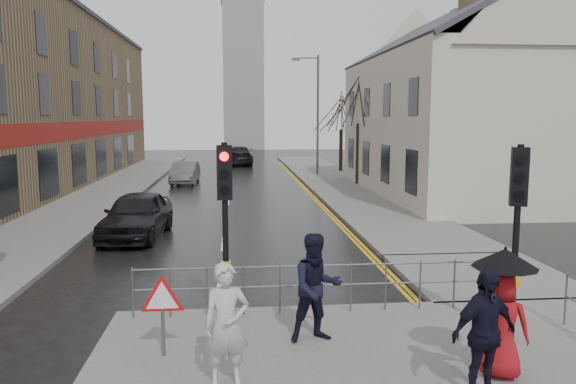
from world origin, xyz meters
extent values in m
plane|color=black|center=(0.00, 0.00, 0.00)|extent=(120.00, 120.00, 0.00)
cube|color=#605E5B|center=(-6.50, 23.00, 0.07)|extent=(4.00, 44.00, 0.14)
cube|color=#605E5B|center=(6.50, 25.00, 0.07)|extent=(4.00, 40.00, 0.14)
cube|color=#605E5B|center=(6.50, 3.00, 0.07)|extent=(4.00, 4.20, 0.14)
cube|color=#88714E|center=(-12.00, 22.00, 5.00)|extent=(8.00, 42.00, 10.00)
cube|color=beige|center=(12.00, 18.00, 3.50)|extent=(9.00, 16.00, 7.00)
cube|color=#88714E|center=(13.20, 22.00, 9.20)|extent=(0.70, 0.90, 1.80)
cube|color=gray|center=(1.50, 62.00, 9.00)|extent=(5.00, 5.00, 18.00)
cylinder|color=black|center=(0.20, 0.20, 1.84)|extent=(0.11, 0.11, 3.40)
cube|color=black|center=(0.20, 0.20, 2.99)|extent=(0.28, 0.22, 1.00)
cylinder|color=#FF0C07|center=(0.20, 0.06, 3.29)|extent=(0.16, 0.04, 0.16)
cylinder|color=black|center=(0.20, 0.06, 2.99)|extent=(0.16, 0.04, 0.16)
cylinder|color=black|center=(0.20, 0.06, 2.69)|extent=(0.16, 0.04, 0.16)
cube|color=gold|center=(0.20, 0.20, 1.19)|extent=(0.18, 0.14, 0.28)
cylinder|color=black|center=(5.20, -1.00, 1.84)|extent=(0.11, 0.11, 3.40)
cube|color=black|center=(5.20, -1.00, 2.99)|extent=(0.34, 0.30, 1.00)
cylinder|color=black|center=(5.15, -1.13, 3.29)|extent=(0.16, 0.09, 0.16)
cylinder|color=black|center=(5.15, -1.13, 2.99)|extent=(0.16, 0.09, 0.16)
cylinder|color=black|center=(5.15, -1.13, 2.69)|extent=(0.16, 0.09, 0.16)
cube|color=gold|center=(5.20, -1.00, 1.19)|extent=(0.22, 0.19, 0.28)
cylinder|color=#595B5E|center=(-1.60, 0.60, 0.64)|extent=(0.04, 0.04, 1.00)
cylinder|color=#595B5E|center=(5.50, 0.60, 0.64)|extent=(0.04, 0.04, 1.00)
cylinder|color=#595B5E|center=(1.95, 0.60, 1.09)|extent=(7.10, 0.04, 0.04)
cylinder|color=#595B5E|center=(1.95, 0.60, 0.69)|extent=(7.10, 0.04, 0.04)
cylinder|color=#595B5E|center=(6.50, -0.50, 0.64)|extent=(0.04, 0.04, 1.00)
cylinder|color=#595B5E|center=(-0.80, -1.20, 0.56)|extent=(0.06, 0.06, 0.85)
cylinder|color=red|center=(-0.80, -1.20, 1.09)|extent=(0.80, 0.03, 0.80)
cylinder|color=white|center=(-0.80, -1.22, 1.09)|extent=(0.60, 0.03, 0.60)
cylinder|color=#595B5E|center=(6.00, 28.00, 4.14)|extent=(0.16, 0.16, 8.00)
cylinder|color=#595B5E|center=(5.30, 28.00, 7.94)|extent=(1.40, 0.10, 0.10)
cube|color=#595B5E|center=(4.50, 28.00, 7.84)|extent=(0.50, 0.25, 0.18)
cylinder|color=#2F231A|center=(7.50, 22.00, 1.89)|extent=(0.26, 0.26, 3.50)
cylinder|color=#2F231A|center=(8.00, 30.00, 1.64)|extent=(0.26, 0.26, 3.00)
imported|color=#B7B6B2|center=(0.24, -2.31, 1.04)|extent=(0.69, 0.48, 1.80)
imported|color=black|center=(1.77, -0.80, 1.08)|extent=(1.03, 0.87, 1.89)
imported|color=#A41318|center=(4.30, -2.42, 0.95)|extent=(0.94, 0.83, 1.61)
cylinder|color=black|center=(4.30, -2.42, 1.05)|extent=(0.02, 0.02, 1.81)
cone|color=black|center=(4.30, -2.42, 1.95)|extent=(0.96, 0.96, 0.28)
imported|color=black|center=(3.76, -3.00, 1.05)|extent=(1.16, 0.77, 1.83)
imported|color=black|center=(-2.91, 8.76, 0.76)|extent=(2.19, 4.63, 1.53)
imported|color=#515456|center=(-2.65, 24.22, 0.66)|extent=(1.60, 4.08, 1.32)
imported|color=black|center=(0.59, 37.49, 0.79)|extent=(2.70, 5.60, 1.57)
camera|label=1|loc=(0.40, -10.06, 3.99)|focal=35.00mm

